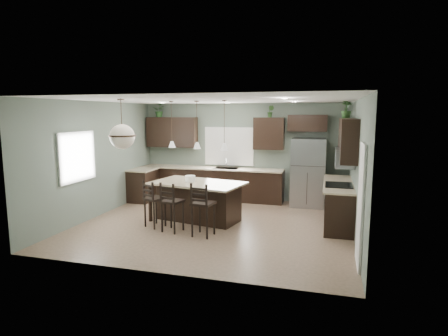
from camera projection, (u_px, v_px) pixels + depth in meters
ground at (215, 224)px, 8.54m from camera, size 6.00×6.00×0.00m
pantry_door at (361, 205)px, 6.12m from camera, size 0.04×0.82×2.04m
window_back at (229, 146)px, 11.03m from camera, size 1.35×0.02×1.00m
window_left at (77, 157)px, 8.35m from camera, size 0.02×1.10×1.00m
left_return_cabs at (143, 185)px, 10.82m from camera, size 0.60×0.90×0.90m
left_return_countertop at (143, 169)px, 10.74m from camera, size 0.66×0.96×0.04m
back_lower_cabs at (212, 184)px, 11.03m from camera, size 4.20×0.60×0.90m
back_countertop at (212, 168)px, 10.95m from camera, size 4.20×0.66×0.04m
sink_inset at (226, 168)px, 10.82m from camera, size 0.70×0.45×0.01m
faucet at (226, 164)px, 10.77m from camera, size 0.02×0.02×0.28m
back_upper_left at (172, 132)px, 11.29m from camera, size 1.55×0.34×0.90m
back_upper_right at (269, 134)px, 10.50m from camera, size 0.85×0.34×0.90m
fridge_header at (308, 123)px, 10.17m from camera, size 1.05×0.34×0.45m
right_lower_cabs at (338, 204)px, 8.58m from camera, size 0.60×2.35×0.90m
right_countertop at (338, 184)px, 8.52m from camera, size 0.66×2.35×0.04m
cooktop at (339, 185)px, 8.25m from camera, size 0.58×0.75×0.02m
wall_oven_front at (325, 206)px, 8.40m from camera, size 0.01×0.72×0.60m
right_upper_cabs at (348, 139)px, 8.33m from camera, size 0.34×2.35×0.90m
microwave at (345, 158)px, 8.14m from camera, size 0.40×0.75×0.40m
refrigerator at (308, 172)px, 10.13m from camera, size 0.90×0.74×1.85m
kitchen_island at (198, 202)px, 8.75m from camera, size 2.29×1.58×0.92m
serving_dish at (190, 179)px, 8.77m from camera, size 0.24×0.24×0.14m
bar_stool_left at (155, 204)px, 8.30m from camera, size 0.52×0.52×1.06m
bar_stool_center at (172, 207)px, 7.96m from camera, size 0.48×0.48×1.08m
bar_stool_right at (203, 209)px, 7.65m from camera, size 0.47×0.47×1.13m
pendant_left at (172, 125)px, 8.81m from camera, size 0.17×0.17×1.10m
pendant_center at (197, 125)px, 8.50m from camera, size 0.17×0.17×1.10m
pendant_right at (224, 125)px, 8.18m from camera, size 0.17×0.17×1.10m
chandelier at (122, 124)px, 7.42m from camera, size 0.54×0.54×1.00m
plant_back_left at (160, 110)px, 11.27m from camera, size 0.41×0.37×0.40m
plant_back_right at (271, 111)px, 10.37m from camera, size 0.20×0.17×0.33m
plant_right_wall at (346, 109)px, 8.88m from camera, size 0.29×0.29×0.42m
room_shell at (215, 150)px, 8.29m from camera, size 6.00×6.00×6.00m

